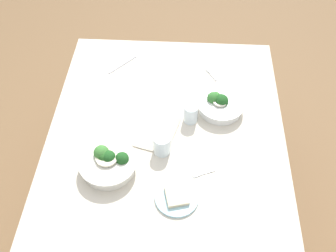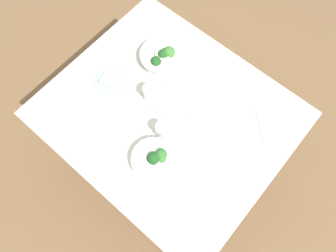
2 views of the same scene
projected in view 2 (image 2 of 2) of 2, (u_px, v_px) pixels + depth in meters
name	position (u px, v px, depth m)	size (l,w,h in m)	color
ground_plane	(168.00, 153.00, 2.40)	(6.00, 6.00, 0.00)	brown
dining_table	(168.00, 121.00, 1.84)	(1.26, 1.08, 0.70)	beige
broccoli_bowl_far	(155.00, 159.00, 1.61)	(0.23, 0.23, 0.10)	white
broccoli_bowl_near	(162.00, 56.00, 1.83)	(0.25, 0.25, 0.11)	silver
bread_side_plate	(110.00, 80.00, 1.81)	(0.18, 0.18, 0.03)	#99C6D1
water_glass_center	(150.00, 93.00, 1.74)	(0.08, 0.08, 0.09)	silver
water_glass_side	(162.00, 130.00, 1.66)	(0.07, 0.07, 0.09)	silver
fork_by_far_bowl	(198.00, 187.00, 1.59)	(0.09, 0.06, 0.00)	#B7B7BC
fork_by_near_bowl	(113.00, 107.00, 1.76)	(0.05, 0.09, 0.00)	#B7B7BC
table_knife_left	(260.00, 126.00, 1.71)	(0.19, 0.01, 0.00)	#B7B7BC
napkin_folded_upper	(169.00, 103.00, 1.76)	(0.22, 0.17, 0.01)	#B1A997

